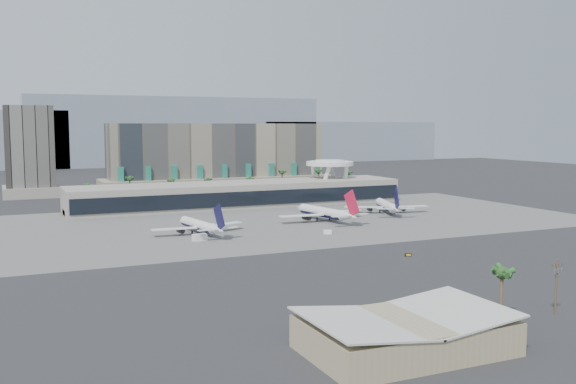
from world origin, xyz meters
name	(u,v)px	position (x,y,z in m)	size (l,w,h in m)	color
ground	(345,241)	(0.00, 0.00, 0.00)	(900.00, 900.00, 0.00)	#232326
apron_pad	(283,220)	(0.00, 55.00, 0.03)	(260.00, 130.00, 0.06)	#5B5B59
mountain_ridge	(146,136)	(27.88, 470.00, 29.89)	(680.00, 60.00, 70.00)	gray
hotel	(218,165)	(10.00, 174.41, 16.81)	(140.00, 30.00, 42.00)	gray
office_tower	(29,157)	(-95.00, 200.00, 22.94)	(30.00, 30.00, 52.00)	black
terminal	(239,193)	(0.00, 109.84, 6.52)	(170.00, 32.50, 14.50)	#A79F92
saucer_structure	(330,166)	(55.00, 116.00, 18.45)	(26.00, 26.00, 21.89)	white
palm_row	(230,180)	(7.00, 145.00, 10.50)	(157.80, 2.80, 13.10)	brown
hangar_left	(405,334)	(-45.00, -102.00, 3.20)	(36.65, 22.60, 7.55)	tan
utility_pole	(557,282)	(-2.00, -96.09, 7.14)	(3.20, 0.85, 12.00)	#4C3826
airliner_left	(200,225)	(-42.73, 35.47, 3.35)	(36.95, 38.29, 13.27)	white
airliner_centre	(325,212)	(15.29, 45.49, 3.81)	(41.97, 43.52, 15.10)	white
airliner_right	(387,206)	(53.23, 55.48, 3.57)	(38.11, 39.39, 14.16)	white
service_vehicle_a	(200,237)	(-47.03, 21.54, 1.22)	(5.00, 2.44, 2.44)	white
service_vehicle_b	(328,232)	(0.98, 15.52, 0.77)	(3.00, 1.72, 1.54)	white
taxiway_sign	(408,255)	(4.69, -31.46, 0.48)	(2.13, 0.88, 0.97)	black
near_palm_a	(502,279)	(-15.15, -93.73, 8.45)	(6.00, 6.00, 11.27)	brown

